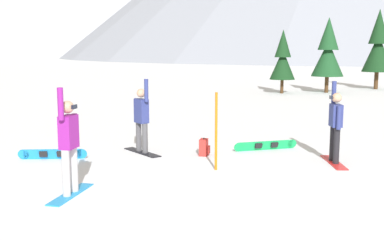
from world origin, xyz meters
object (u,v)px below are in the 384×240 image
Objects in this scene: pine_tree_tall at (378,46)px; backpack_red at (204,147)px; snowboarder_foreground at (69,144)px; snowboarder_background at (142,118)px; loose_snowboard_far_spare at (266,145)px; loose_snowboard_near_right at (53,154)px; pine_tree_twin at (283,59)px; trail_marker_pole at (216,132)px; pine_tree_young at (328,52)px; snowboarder_midground at (335,125)px.

backpack_red is at bearing -117.59° from pine_tree_tall.
snowboarder_foreground reaches higher than backpack_red.
snowboarder_background is 1.11× the size of loose_snowboard_far_spare.
loose_snowboard_near_right is 20.69m from pine_tree_twin.
loose_snowboard_near_right is at bearing -169.59° from backpack_red.
snowboarder_foreground reaches higher than trail_marker_pole.
pine_tree_twin reaches higher than trail_marker_pole.
pine_tree_young reaches higher than backpack_red.
backpack_red is 0.08× the size of pine_tree_tall.
snowboarder_midground reaches higher than backpack_red.
pine_tree_young reaches higher than pine_tree_twin.
snowboarder_foreground is at bearing -143.20° from trail_marker_pole.
pine_tree_tall is at bearing 35.52° from pine_tree_young.
snowboarder_foreground is at bearing -133.82° from loose_snowboard_far_spare.
backpack_red is 20.36m from pine_tree_young.
loose_snowboard_far_spare is 0.33× the size of pine_tree_tall.
pine_tree_young reaches higher than loose_snowboard_far_spare.
pine_tree_young is at bearing 12.91° from pine_tree_twin.
trail_marker_pole is (2.79, 2.08, -0.10)m from snowboarder_foreground.
pine_tree_twin reaches higher than loose_snowboard_near_right.
snowboarder_background is 1.11× the size of trail_marker_pole.
snowboarder_midground is at bearing 16.60° from trail_marker_pole.
pine_tree_tall is (15.24, 22.48, 2.90)m from loose_snowboard_near_right.
snowboarder_background is (-4.96, 0.84, 0.00)m from snowboarder_midground.
pine_tree_tall reaches higher than snowboarder_midground.
pine_tree_young reaches higher than snowboarder_midground.
pine_tree_tall reaches higher than pine_tree_young.
trail_marker_pole is 0.38× the size of pine_tree_young.
loose_snowboard_far_spare is 23.32m from pine_tree_tall.
loose_snowboard_far_spare is 1.00× the size of trail_marker_pole.
snowboarder_background is 0.50× the size of pine_tree_twin.
snowboarder_foreground is at bearing -63.93° from loose_snowboard_near_right.
snowboarder_midground is at bearing -93.25° from pine_tree_twin.
loose_snowboard_far_spare is 19.12m from pine_tree_young.
snowboarder_midground is at bearing -9.67° from snowboarder_background.
loose_snowboard_near_right is 27.31m from pine_tree_tall.
trail_marker_pole reaches higher than loose_snowboard_far_spare.
trail_marker_pole is at bearing -40.14° from snowboarder_background.
pine_tree_young is (9.00, 18.64, 1.68)m from snowboarder_background.
pine_tree_young is 5.03m from pine_tree_tall.
snowboarder_foreground is 1.04× the size of snowboarder_background.
backpack_red reaches higher than loose_snowboard_near_right.
loose_snowboard_far_spare is 0.38× the size of pine_tree_young.
snowboarder_foreground is 4.42m from backpack_red.
pine_tree_young is at bearing -144.48° from pine_tree_tall.
trail_marker_pole is (0.33, -1.50, 0.70)m from backpack_red.
snowboarder_midground is at bearing -109.93° from pine_tree_tall.
snowboarder_background is at bearing -121.25° from pine_tree_tall.
backpack_red is (-3.26, 0.63, -0.74)m from snowboarder_midground.
pine_tree_young is (5.59, 18.11, 2.51)m from loose_snowboard_far_spare.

